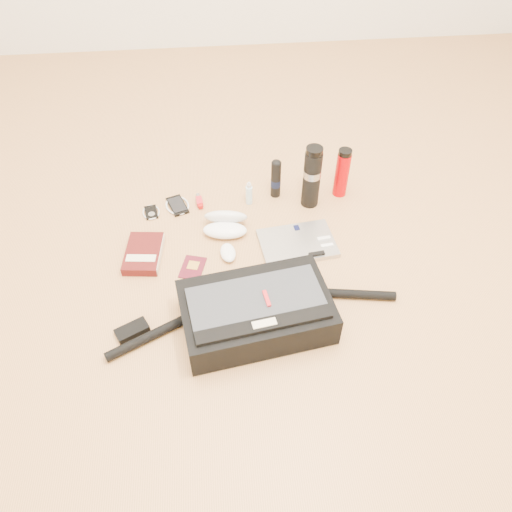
% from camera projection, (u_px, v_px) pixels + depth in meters
% --- Properties ---
extents(ground, '(4.00, 4.00, 0.00)m').
position_uv_depth(ground, '(251.00, 273.00, 1.94)').
color(ground, tan).
rests_on(ground, ground).
extents(messenger_bag, '(1.05, 0.39, 0.15)m').
position_uv_depth(messenger_bag, '(255.00, 312.00, 1.73)').
color(messenger_bag, black).
rests_on(messenger_bag, ground).
extents(laptop, '(0.32, 0.24, 0.03)m').
position_uv_depth(laptop, '(298.00, 243.00, 2.04)').
color(laptop, '#A8A8AA').
rests_on(laptop, ground).
extents(book, '(0.16, 0.22, 0.04)m').
position_uv_depth(book, '(144.00, 254.00, 1.99)').
color(book, '#440E0D').
rests_on(book, ground).
extents(passport, '(0.12, 0.14, 0.01)m').
position_uv_depth(passport, '(193.00, 267.00, 1.96)').
color(passport, '#4B0E1B').
rests_on(passport, ground).
extents(mouse, '(0.07, 0.11, 0.03)m').
position_uv_depth(mouse, '(228.00, 253.00, 1.99)').
color(mouse, white).
rests_on(mouse, ground).
extents(sunglasses_case, '(0.20, 0.17, 0.11)m').
position_uv_depth(sunglasses_case, '(225.00, 224.00, 2.08)').
color(sunglasses_case, white).
rests_on(sunglasses_case, ground).
extents(ipod, '(0.09, 0.09, 0.01)m').
position_uv_depth(ipod, '(151.00, 212.00, 2.17)').
color(ipod, black).
rests_on(ipod, ground).
extents(phone, '(0.13, 0.14, 0.01)m').
position_uv_depth(phone, '(177.00, 205.00, 2.20)').
color(phone, black).
rests_on(phone, ground).
extents(inhaler, '(0.03, 0.09, 0.02)m').
position_uv_depth(inhaler, '(199.00, 201.00, 2.21)').
color(inhaler, red).
rests_on(inhaler, ground).
extents(spray_bottle, '(0.04, 0.04, 0.11)m').
position_uv_depth(spray_bottle, '(249.00, 194.00, 2.19)').
color(spray_bottle, '#BCE6F8').
rests_on(spray_bottle, ground).
extents(aerosol_can, '(0.05, 0.05, 0.19)m').
position_uv_depth(aerosol_can, '(276.00, 178.00, 2.19)').
color(aerosol_can, black).
rests_on(aerosol_can, ground).
extents(thermos_black, '(0.09, 0.09, 0.29)m').
position_uv_depth(thermos_black, '(312.00, 177.00, 2.12)').
color(thermos_black, black).
rests_on(thermos_black, ground).
extents(thermos_red, '(0.08, 0.08, 0.23)m').
position_uv_depth(thermos_red, '(342.00, 173.00, 2.18)').
color(thermos_red, '#B50004').
rests_on(thermos_red, ground).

